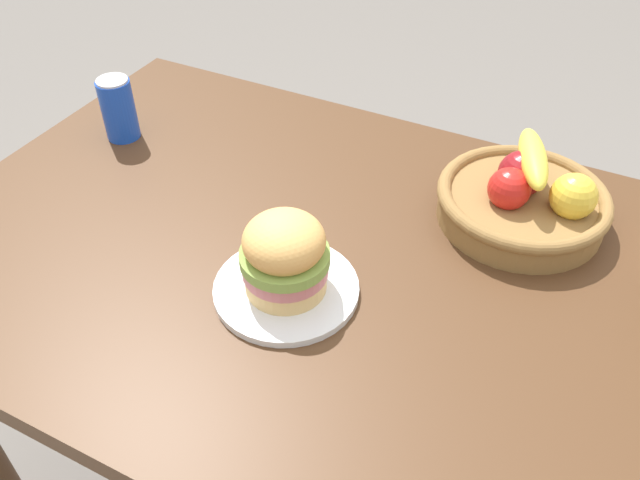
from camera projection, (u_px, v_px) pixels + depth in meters
name	position (u px, v px, depth m)	size (l,w,h in m)	color
dining_table	(336.00, 303.00, 1.13)	(1.40, 0.90, 0.75)	#4C301C
plate	(286.00, 289.00, 1.00)	(0.22, 0.22, 0.01)	white
sandwich	(285.00, 255.00, 0.96)	(0.13, 0.13, 0.13)	#E5BC75
soda_can	(118.00, 109.00, 1.30)	(0.07, 0.07, 0.13)	blue
fruit_basket	(524.00, 198.00, 1.11)	(0.29, 0.29, 0.14)	olive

